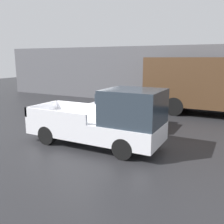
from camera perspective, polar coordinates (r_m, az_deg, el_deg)
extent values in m
plane|color=#232326|center=(11.41, -6.76, -4.92)|extent=(60.00, 60.00, 0.00)
cube|color=#56565B|center=(19.12, 8.62, 8.40)|extent=(28.00, 0.15, 4.24)
cube|color=silver|center=(9.83, -4.07, -3.53)|extent=(5.32, 1.97, 0.70)
cube|color=#28333D|center=(8.87, 4.97, 1.18)|extent=(2.02, 1.85, 1.24)
cube|color=silver|center=(11.10, -6.88, 1.11)|extent=(2.93, 0.10, 0.38)
cube|color=silver|center=(9.65, -13.13, -0.81)|extent=(2.93, 0.10, 0.38)
cube|color=silver|center=(11.26, -15.54, 0.90)|extent=(0.10, 1.97, 0.38)
cylinder|color=black|center=(9.97, 6.76, -5.21)|extent=(0.75, 0.26, 0.75)
cylinder|color=black|center=(8.45, 2.52, -8.38)|extent=(0.75, 0.26, 0.75)
cylinder|color=black|center=(11.50, -8.82, -2.92)|extent=(0.75, 0.26, 0.75)
cylinder|color=black|center=(10.21, -14.60, -5.12)|extent=(0.75, 0.26, 0.75)
cube|color=silver|center=(12.56, 2.08, -0.38)|extent=(4.23, 1.90, 0.62)
cube|color=#28333D|center=(12.38, 2.63, 2.60)|extent=(2.32, 1.67, 0.73)
cylinder|color=black|center=(12.91, 8.96, -1.35)|extent=(0.70, 0.22, 0.70)
cylinder|color=black|center=(11.36, 6.21, -3.14)|extent=(0.70, 0.22, 0.70)
cylinder|color=black|center=(13.94, -1.30, -0.20)|extent=(0.70, 0.22, 0.70)
cylinder|color=black|center=(12.51, -5.05, -1.69)|extent=(0.70, 0.22, 0.70)
cube|color=#4C331E|center=(15.81, 20.04, 6.43)|extent=(6.68, 2.36, 2.87)
cylinder|color=black|center=(17.23, 15.68, 2.40)|extent=(1.09, 0.30, 1.09)
cylinder|color=black|center=(15.22, 14.04, 1.24)|extent=(1.09, 0.30, 1.09)
cube|color=red|center=(18.31, 15.84, 2.86)|extent=(0.45, 0.40, 1.04)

